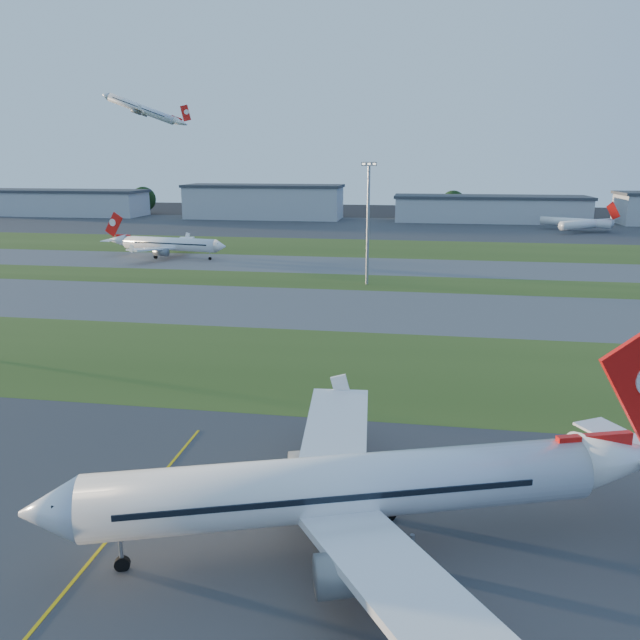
% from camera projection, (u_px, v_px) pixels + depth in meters
% --- Properties ---
extents(grass_strip_a, '(300.00, 34.00, 0.01)m').
position_uv_depth(grass_strip_a, '(220.00, 361.00, 84.15)').
color(grass_strip_a, '#314818').
rests_on(grass_strip_a, ground).
extents(taxiway_a, '(300.00, 32.00, 0.01)m').
position_uv_depth(taxiway_a, '(275.00, 306.00, 115.69)').
color(taxiway_a, '#515154').
rests_on(taxiway_a, ground).
extents(grass_strip_b, '(300.00, 18.00, 0.01)m').
position_uv_depth(grass_strip_b, '(301.00, 280.00, 139.58)').
color(grass_strip_b, '#314818').
rests_on(grass_strip_b, ground).
extents(taxiway_b, '(300.00, 26.00, 0.01)m').
position_uv_depth(taxiway_b, '(317.00, 265.00, 160.60)').
color(taxiway_b, '#515154').
rests_on(taxiway_b, ground).
extents(grass_strip_c, '(300.00, 40.00, 0.01)m').
position_uv_depth(grass_strip_c, '(335.00, 247.00, 192.14)').
color(grass_strip_c, '#314818').
rests_on(grass_strip_c, ground).
extents(apron_far, '(400.00, 80.00, 0.01)m').
position_uv_depth(apron_far, '(355.00, 227.00, 249.48)').
color(apron_far, '#333335').
rests_on(apron_far, ground).
extents(airliner_parked, '(41.15, 34.72, 13.30)m').
position_uv_depth(airliner_parked, '(350.00, 488.00, 42.42)').
color(airliner_parked, white).
rests_on(airliner_parked, ground).
extents(airliner_taxiing, '(34.36, 28.94, 10.77)m').
position_uv_depth(airliner_taxiing, '(169.00, 244.00, 170.53)').
color(airliner_taxiing, white).
rests_on(airliner_taxiing, ground).
extents(airliner_departing, '(30.96, 26.02, 9.75)m').
position_uv_depth(airliner_departing, '(142.00, 109.00, 235.39)').
color(airliner_departing, white).
extents(mini_jet_near, '(24.00, 18.44, 9.48)m').
position_uv_depth(mini_jet_near, '(587.00, 224.00, 228.66)').
color(mini_jet_near, white).
rests_on(mini_jet_near, ground).
extents(mini_jet_far, '(25.63, 15.82, 9.48)m').
position_uv_depth(mini_jet_far, '(576.00, 222.00, 234.95)').
color(mini_jet_far, white).
rests_on(mini_jet_far, ground).
extents(light_mast_centre, '(3.20, 0.70, 25.80)m').
position_uv_depth(light_mast_centre, '(368.00, 216.00, 131.64)').
color(light_mast_centre, gray).
rests_on(light_mast_centre, ground).
extents(hangar_far_west, '(91.80, 23.00, 12.20)m').
position_uv_depth(hangar_far_west, '(52.00, 202.00, 299.83)').
color(hangar_far_west, '#9A9CA1').
rests_on(hangar_far_west, ground).
extents(hangar_west, '(71.40, 23.00, 15.20)m').
position_uv_depth(hangar_west, '(264.00, 202.00, 283.20)').
color(hangar_west, '#9A9CA1').
rests_on(hangar_west, ground).
extents(hangar_east, '(81.60, 23.00, 11.20)m').
position_uv_depth(hangar_east, '(490.00, 209.00, 268.22)').
color(hangar_east, '#9A9CA1').
rests_on(hangar_east, ground).
extents(tree_west, '(12.10, 12.10, 13.20)m').
position_uv_depth(tree_west, '(143.00, 199.00, 307.72)').
color(tree_west, black).
rests_on(tree_west, ground).
extents(tree_mid_west, '(9.90, 9.90, 10.80)m').
position_uv_depth(tree_mid_west, '(322.00, 204.00, 290.29)').
color(tree_mid_west, black).
rests_on(tree_mid_west, ground).
extents(tree_mid_east, '(11.55, 11.55, 12.60)m').
position_uv_depth(tree_mid_east, '(453.00, 203.00, 283.63)').
color(tree_mid_east, black).
rests_on(tree_mid_east, ground).
extents(tree_east, '(10.45, 10.45, 11.40)m').
position_uv_depth(tree_east, '(629.00, 207.00, 270.27)').
color(tree_east, black).
rests_on(tree_east, ground).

